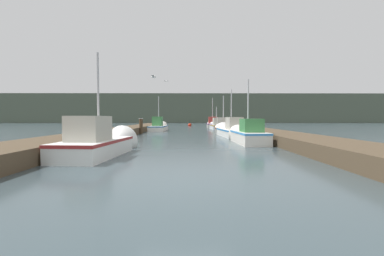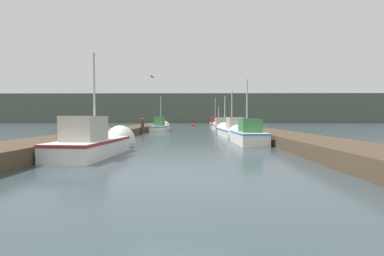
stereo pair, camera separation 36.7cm
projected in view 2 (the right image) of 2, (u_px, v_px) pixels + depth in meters
name	position (u px, v px, depth m)	size (l,w,h in m)	color
ground_plane	(173.00, 180.00, 5.87)	(200.00, 200.00, 0.00)	#38474C
dock_left	(124.00, 131.00, 21.91)	(2.49, 40.00, 0.54)	#4C3D2B
dock_right	(255.00, 131.00, 21.78)	(2.49, 40.00, 0.54)	#4C3D2B
distant_shore_ridge	(193.00, 109.00, 76.97)	(120.00, 16.00, 7.99)	#4C5647
fishing_boat_0	(99.00, 142.00, 9.98)	(1.91, 4.92, 4.27)	silver
fishing_boat_1	(246.00, 135.00, 14.48)	(1.49, 4.64, 3.85)	silver
fishing_boat_2	(231.00, 131.00, 19.94)	(1.91, 6.01, 4.03)	silver
fishing_boat_3	(225.00, 128.00, 24.66)	(2.00, 5.08, 3.99)	silver
fishing_boat_4	(161.00, 127.00, 28.43)	(1.62, 6.01, 4.22)	silver
fishing_boat_5	(219.00, 126.00, 31.92)	(1.49, 5.22, 3.14)	silver
fishing_boat_6	(215.00, 124.00, 37.16)	(1.84, 6.31, 4.67)	silver
mooring_piling_0	(142.00, 126.00, 22.75)	(0.37, 0.37, 1.37)	#473523
mooring_piling_1	(227.00, 124.00, 29.99)	(0.33, 0.33, 1.30)	#473523
channel_buoy	(193.00, 125.00, 43.77)	(0.59, 0.59, 1.09)	red
seagull_lead	(153.00, 77.00, 14.49)	(0.30, 0.56, 0.12)	white
seagull_1	(168.00, 81.00, 26.30)	(0.52, 0.40, 0.12)	white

